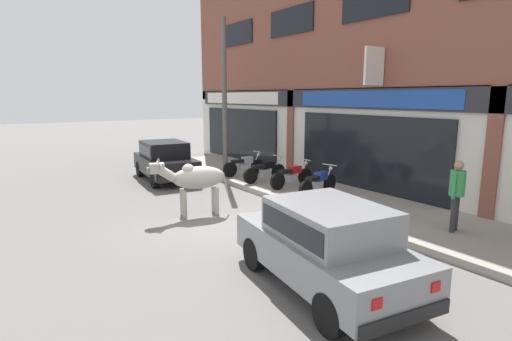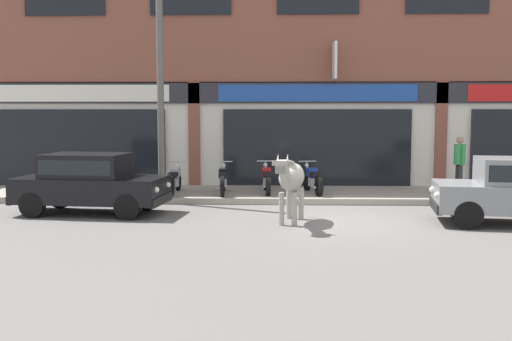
# 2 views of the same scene
# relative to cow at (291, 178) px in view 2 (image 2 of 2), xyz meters

# --- Properties ---
(ground_plane) EXTENTS (90.00, 90.00, 0.00)m
(ground_plane) POSITION_rel_cow_xyz_m (0.94, 0.38, -1.01)
(ground_plane) COLOR #605E5B
(sidewalk) EXTENTS (19.00, 3.02, 0.17)m
(sidewalk) POSITION_rel_cow_xyz_m (0.94, 4.09, -0.92)
(sidewalk) COLOR gray
(sidewalk) RESTS_ON ground
(shop_building) EXTENTS (23.00, 1.40, 9.90)m
(shop_building) POSITION_rel_cow_xyz_m (0.94, 5.86, 3.74)
(shop_building) COLOR brown
(shop_building) RESTS_ON ground
(cow) EXTENTS (0.84, 2.13, 1.61)m
(cow) POSITION_rel_cow_xyz_m (0.00, 0.00, 0.00)
(cow) COLOR #9E998E
(cow) RESTS_ON ground
(car_0) EXTENTS (3.73, 1.95, 1.46)m
(car_0) POSITION_rel_cow_xyz_m (-4.82, 1.06, -0.19)
(car_0) COLOR black
(car_0) RESTS_ON ground
(motorcycle_0) EXTENTS (0.52, 1.81, 0.88)m
(motorcycle_0) POSITION_rel_cow_xyz_m (-3.19, 3.57, -0.45)
(motorcycle_0) COLOR black
(motorcycle_0) RESTS_ON sidewalk
(motorcycle_1) EXTENTS (0.52, 1.81, 0.88)m
(motorcycle_1) POSITION_rel_cow_xyz_m (-1.82, 3.56, -0.45)
(motorcycle_1) COLOR black
(motorcycle_1) RESTS_ON sidewalk
(motorcycle_2) EXTENTS (0.52, 1.81, 0.88)m
(motorcycle_2) POSITION_rel_cow_xyz_m (-0.59, 3.78, -0.45)
(motorcycle_2) COLOR black
(motorcycle_2) RESTS_ON sidewalk
(motorcycle_3) EXTENTS (0.63, 1.79, 0.88)m
(motorcycle_3) POSITION_rel_cow_xyz_m (0.71, 3.74, -0.45)
(motorcycle_3) COLOR black
(motorcycle_3) RESTS_ON sidewalk
(pedestrian) EXTENTS (0.32, 0.49, 1.60)m
(pedestrian) POSITION_rel_cow_xyz_m (4.87, 3.94, 0.15)
(pedestrian) COLOR #2D2D33
(pedestrian) RESTS_ON sidewalk
(utility_pole) EXTENTS (0.18, 0.18, 5.72)m
(utility_pole) POSITION_rel_cow_xyz_m (-3.42, 2.88, 2.02)
(utility_pole) COLOR #595651
(utility_pole) RESTS_ON sidewalk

